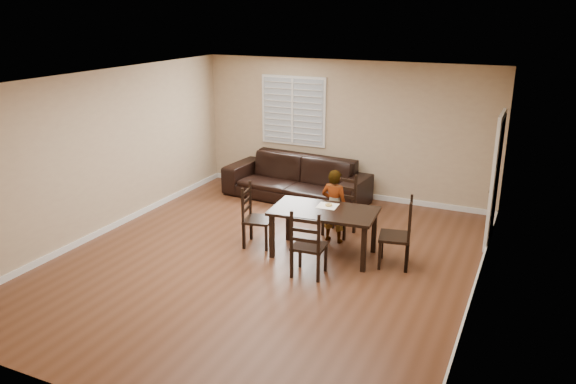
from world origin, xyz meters
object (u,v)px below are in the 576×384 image
(chair_left, at_px, (251,218))
(chair_near, at_px, (342,206))
(sofa, at_px, (296,179))
(chair_far, at_px, (306,248))
(child, at_px, (334,206))
(donut, at_px, (329,205))
(chair_right, at_px, (404,236))
(dining_table, at_px, (324,215))

(chair_left, bearing_deg, chair_near, -56.83)
(sofa, bearing_deg, chair_far, -58.53)
(chair_left, relative_size, sofa, 0.35)
(chair_near, height_order, sofa, chair_near)
(chair_left, distance_m, child, 1.35)
(donut, bearing_deg, chair_right, -3.21)
(child, xyz_separation_m, donut, (0.05, -0.39, 0.16))
(chair_left, bearing_deg, sofa, -4.60)
(chair_left, distance_m, donut, 1.28)
(chair_left, relative_size, chair_right, 0.96)
(chair_right, xyz_separation_m, donut, (-1.20, 0.07, 0.29))
(chair_left, bearing_deg, donut, -87.67)
(dining_table, height_order, child, child)
(dining_table, distance_m, child, 0.57)
(child, bearing_deg, chair_far, 99.69)
(child, bearing_deg, chair_right, 164.96)
(chair_far, distance_m, chair_right, 1.48)
(chair_near, bearing_deg, sofa, 145.47)
(chair_right, bearing_deg, child, -120.73)
(chair_left, xyz_separation_m, donut, (1.20, 0.29, 0.31))
(child, xyz_separation_m, sofa, (-1.43, 1.70, -0.19))
(chair_near, distance_m, child, 0.46)
(donut, bearing_deg, chair_far, -86.50)
(chair_far, distance_m, chair_left, 1.46)
(child, relative_size, donut, 10.76)
(dining_table, height_order, chair_far, chair_far)
(dining_table, height_order, donut, donut)
(chair_far, bearing_deg, dining_table, -89.87)
(chair_right, height_order, donut, chair_right)
(chair_right, bearing_deg, donut, -103.83)
(chair_near, bearing_deg, chair_left, -128.43)
(chair_far, distance_m, donut, 1.06)
(chair_near, relative_size, chair_left, 1.02)
(chair_right, distance_m, donut, 1.23)
(dining_table, relative_size, child, 1.35)
(chair_far, relative_size, chair_left, 1.00)
(chair_far, relative_size, child, 0.83)
(dining_table, distance_m, donut, 0.21)
(dining_table, xyz_separation_m, chair_far, (0.07, -0.84, -0.19))
(chair_far, distance_m, sofa, 3.47)
(chair_far, bearing_deg, chair_right, -144.64)
(chair_far, xyz_separation_m, child, (-0.11, 1.41, 0.15))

